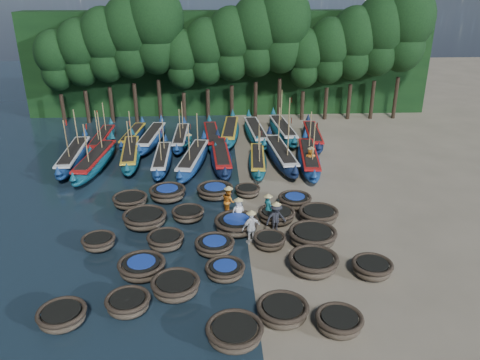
{
  "coord_description": "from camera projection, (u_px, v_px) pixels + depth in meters",
  "views": [
    {
      "loc": [
        -1.56,
        -24.48,
        12.45
      ],
      "look_at": [
        -0.1,
        1.89,
        1.3
      ],
      "focal_mm": 35.0,
      "sensor_mm": 36.0,
      "label": 1
    }
  ],
  "objects": [
    {
      "name": "long_boat_3",
      "position": [
        162.0,
        160.0,
        34.19
      ],
      "size": [
        1.46,
        7.79,
        3.31
      ],
      "rotation": [
        0.0,
        0.0,
        0.01
      ],
      "color": "navy",
      "rests_on": "ground"
    },
    {
      "name": "tree_4",
      "position": [
        155.0,
        28.0,
        42.12
      ],
      "size": [
        5.34,
        5.34,
        12.58
      ],
      "color": "black",
      "rests_on": "ground"
    },
    {
      "name": "long_boat_15",
      "position": [
        256.0,
        132.0,
        40.17
      ],
      "size": [
        2.18,
        8.94,
        1.58
      ],
      "rotation": [
        0.0,
        0.0,
        0.07
      ],
      "color": "navy",
      "rests_on": "ground"
    },
    {
      "name": "coracle_18",
      "position": [
        277.0,
        215.0,
        26.26
      ],
      "size": [
        2.55,
        2.55,
        0.72
      ],
      "rotation": [
        0.0,
        0.0,
        0.4
      ],
      "color": "brown",
      "rests_on": "ground"
    },
    {
      "name": "coracle_8",
      "position": [
        313.0,
        263.0,
        21.66
      ],
      "size": [
        2.74,
        2.74,
        0.85
      ],
      "rotation": [
        0.0,
        0.0,
        -0.31
      ],
      "color": "brown",
      "rests_on": "ground"
    },
    {
      "name": "tree_2",
      "position": [
        105.0,
        44.0,
        42.41
      ],
      "size": [
        4.51,
        4.51,
        10.63
      ],
      "color": "black",
      "rests_on": "ground"
    },
    {
      "name": "coracle_20",
      "position": [
        130.0,
        200.0,
        28.09
      ],
      "size": [
        2.23,
        2.23,
        0.7
      ],
      "rotation": [
        0.0,
        0.0,
        0.15
      ],
      "color": "brown",
      "rests_on": "ground"
    },
    {
      "name": "coracle_14",
      "position": [
        312.0,
        236.0,
        23.98
      ],
      "size": [
        2.5,
        2.5,
        0.82
      ],
      "rotation": [
        0.0,
        0.0,
        0.0
      ],
      "color": "brown",
      "rests_on": "ground"
    },
    {
      "name": "tree_6",
      "position": [
        207.0,
        51.0,
        43.14
      ],
      "size": [
        4.09,
        4.09,
        9.65
      ],
      "color": "black",
      "rests_on": "ground"
    },
    {
      "name": "long_boat_4",
      "position": [
        193.0,
        159.0,
        34.08
      ],
      "size": [
        2.98,
        8.65,
        3.72
      ],
      "rotation": [
        0.0,
        0.0,
        -0.17
      ],
      "color": "navy",
      "rests_on": "ground"
    },
    {
      "name": "long_boat_7",
      "position": [
        281.0,
        155.0,
        34.87
      ],
      "size": [
        2.35,
        9.17,
        3.91
      ],
      "rotation": [
        0.0,
        0.0,
        0.08
      ],
      "color": "#0E1536",
      "rests_on": "ground"
    },
    {
      "name": "coracle_24",
      "position": [
        295.0,
        201.0,
        27.96
      ],
      "size": [
        2.02,
        2.02,
        0.75
      ],
      "rotation": [
        0.0,
        0.0,
        0.09
      ],
      "color": "brown",
      "rests_on": "ground"
    },
    {
      "name": "coracle_23",
      "position": [
        248.0,
        191.0,
        29.45
      ],
      "size": [
        1.78,
        1.78,
        0.64
      ],
      "rotation": [
        0.0,
        0.0,
        -0.24
      ],
      "color": "brown",
      "rests_on": "ground"
    },
    {
      "name": "fisherman_5",
      "position": [
        189.0,
        144.0,
        36.36
      ],
      "size": [
        1.05,
        1.63,
        1.88
      ],
      "rotation": [
        0.0,
        0.0,
        4.33
      ],
      "color": "#186067",
      "rests_on": "ground"
    },
    {
      "name": "long_boat_10",
      "position": [
        133.0,
        136.0,
        39.58
      ],
      "size": [
        1.98,
        7.31,
        1.29
      ],
      "rotation": [
        0.0,
        0.0,
        -0.1
      ],
      "color": "navy",
      "rests_on": "ground"
    },
    {
      "name": "fisherman_0",
      "position": [
        238.0,
        211.0,
        25.77
      ],
      "size": [
        0.88,
        0.69,
        1.77
      ],
      "rotation": [
        0.0,
        0.0,
        0.28
      ],
      "color": "white",
      "rests_on": "ground"
    },
    {
      "name": "coracle_15",
      "position": [
        145.0,
        219.0,
        25.78
      ],
      "size": [
        2.63,
        2.63,
        0.8
      ],
      "rotation": [
        0.0,
        0.0,
        -0.17
      ],
      "color": "brown",
      "rests_on": "ground"
    },
    {
      "name": "foliage_wall",
      "position": [
        229.0,
        63.0,
        47.11
      ],
      "size": [
        40.0,
        3.0,
        10.0
      ],
      "primitive_type": "cube",
      "color": "black",
      "rests_on": "ground"
    },
    {
      "name": "long_boat_5",
      "position": [
        221.0,
        157.0,
        34.57
      ],
      "size": [
        1.95,
        8.76,
        1.54
      ],
      "rotation": [
        0.0,
        0.0,
        0.05
      ],
      "color": "#0E1536",
      "rests_on": "ground"
    },
    {
      "name": "fisherman_4",
      "position": [
        251.0,
        227.0,
        23.89
      ],
      "size": [
        1.14,
        0.84,
        2.0
      ],
      "rotation": [
        0.0,
        0.0,
        3.58
      ],
      "color": "white",
      "rests_on": "ground"
    },
    {
      "name": "fisherman_6",
      "position": [
        311.0,
        159.0,
        33.09
      ],
      "size": [
        0.91,
        0.63,
        1.99
      ],
      "rotation": [
        0.0,
        0.0,
        3.07
      ],
      "color": "orange",
      "rests_on": "ground"
    },
    {
      "name": "long_boat_13",
      "position": [
        212.0,
        137.0,
        39.2
      ],
      "size": [
        1.97,
        8.2,
        1.45
      ],
      "rotation": [
        0.0,
        0.0,
        0.07
      ],
      "color": "navy",
      "rests_on": "ground"
    },
    {
      "name": "tree_8",
      "position": [
        256.0,
        36.0,
        42.85
      ],
      "size": [
        4.92,
        4.92,
        11.6
      ],
      "color": "black",
      "rests_on": "ground"
    },
    {
      "name": "coracle_16",
      "position": [
        188.0,
        214.0,
        26.48
      ],
      "size": [
        2.24,
        2.24,
        0.66
      ],
      "rotation": [
        0.0,
        0.0,
        0.39
      ],
      "color": "brown",
      "rests_on": "ground"
    },
    {
      "name": "tree_0",
      "position": [
        56.0,
        60.0,
        42.7
      ],
      "size": [
        3.68,
        3.68,
        8.68
      ],
      "color": "black",
      "rests_on": "ground"
    },
    {
      "name": "coracle_11",
      "position": [
        166.0,
        240.0,
        23.66
      ],
      "size": [
        2.04,
        2.04,
        0.75
      ],
      "rotation": [
        0.0,
        0.0,
        0.19
      ],
      "color": "brown",
      "rests_on": "ground"
    },
    {
      "name": "coracle_1",
      "position": [
        128.0,
        303.0,
        19.04
      ],
      "size": [
        1.93,
        1.93,
        0.71
      ],
      "rotation": [
        0.0,
        0.0,
        0.14
      ],
      "color": "brown",
      "rests_on": "ground"
    },
    {
      "name": "fisherman_2",
      "position": [
        229.0,
        200.0,
        26.91
      ],
      "size": [
        0.85,
        0.98,
        1.91
      ],
      "rotation": [
        0.0,
        0.0,
        1.86
      ],
      "color": "orange",
      "rests_on": "ground"
    },
    {
      "name": "coracle_9",
      "position": [
        372.0,
        268.0,
        21.39
      ],
      "size": [
        2.05,
        2.05,
        0.73
      ],
      "rotation": [
        0.0,
        0.0,
        -0.21
      ],
      "color": "brown",
      "rests_on": "ground"
    },
    {
      "name": "long_boat_16",
      "position": [
        283.0,
        130.0,
        40.69
      ],
      "size": [
        2.25,
        9.12,
        3.89
      ],
      "rotation": [
        0.0,
        0.0,
        0.07
      ],
      "color": "navy",
      "rests_on": "ground"
    },
    {
      "name": "fisherman_1",
      "position": [
        268.0,
        206.0,
        26.2
      ],
      "size": [
        0.64,
        0.69,
        1.78
      ],
      "rotation": [
        0.0,
        0.0,
        2.19
      ],
      "color": "#186067",
      "rests_on": "ground"
    },
    {
      "name": "long_boat_1",
      "position": [
        96.0,
        161.0,
        33.72
      ],
      "size": [
        2.38,
        9.05,
        3.86
      ],
      "rotation": [
        0.0,
        0.0,
        -0.09
      ],
      "color": "navy",
      "rests_on": "ground"
    },
    {
      "name": "tree_12",
      "position": [
        354.0,
        43.0,
        43.58
      ],
      "size": [
        4.51,
        4.51,
        10.63
      ],
      "color": "black",
      "rests_on": "ground"
    },
    {
      "name": "coracle_6",
      "position": [
        176.0,
        286.0,
        20.05
      ],
      "size": [
        2.26,
        2.26,
        0.78
      ],
      "rotation": [
        0.0,
        0.0,
        -0.16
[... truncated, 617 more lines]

